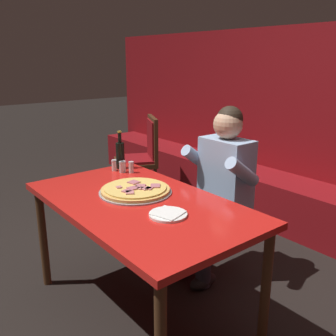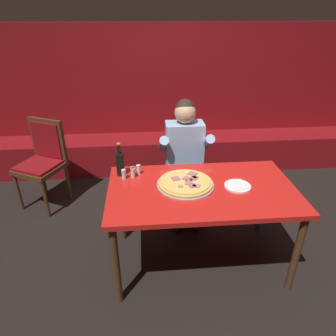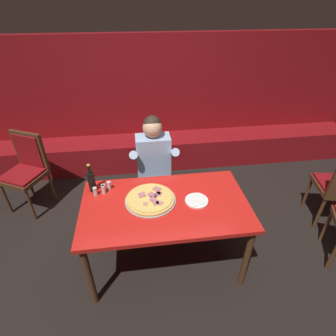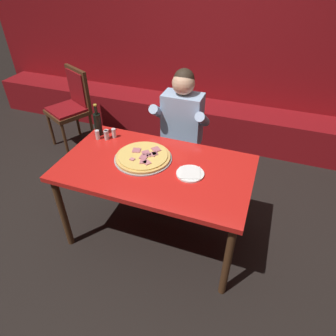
# 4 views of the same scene
# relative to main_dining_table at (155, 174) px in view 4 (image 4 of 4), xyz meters

# --- Properties ---
(ground_plane) EXTENTS (24.00, 24.00, 0.00)m
(ground_plane) POSITION_rel_main_dining_table_xyz_m (0.00, 0.00, -0.70)
(ground_plane) COLOR black
(booth_wall_panel) EXTENTS (6.80, 0.16, 1.90)m
(booth_wall_panel) POSITION_rel_main_dining_table_xyz_m (0.00, 2.18, 0.25)
(booth_wall_panel) COLOR maroon
(booth_wall_panel) RESTS_ON ground_plane
(booth_bench) EXTENTS (6.46, 0.48, 0.46)m
(booth_bench) POSITION_rel_main_dining_table_xyz_m (0.00, 1.86, -0.47)
(booth_bench) COLOR maroon
(booth_bench) RESTS_ON ground_plane
(main_dining_table) EXTENTS (1.49, 0.85, 0.77)m
(main_dining_table) POSITION_rel_main_dining_table_xyz_m (0.00, 0.00, 0.00)
(main_dining_table) COLOR #4C2D19
(main_dining_table) RESTS_ON ground_plane
(pizza) EXTENTS (0.46, 0.46, 0.05)m
(pizza) POSITION_rel_main_dining_table_xyz_m (-0.12, 0.06, 0.10)
(pizza) COLOR #9E9EA3
(pizza) RESTS_ON main_dining_table
(plate_white_paper) EXTENTS (0.21, 0.21, 0.02)m
(plate_white_paper) POSITION_rel_main_dining_table_xyz_m (0.29, -0.01, 0.09)
(plate_white_paper) COLOR white
(plate_white_paper) RESTS_ON main_dining_table
(beer_bottle) EXTENTS (0.07, 0.07, 0.29)m
(beer_bottle) POSITION_rel_main_dining_table_xyz_m (-0.65, 0.28, 0.19)
(beer_bottle) COLOR black
(beer_bottle) RESTS_ON main_dining_table
(shaker_red_pepper_flakes) EXTENTS (0.04, 0.04, 0.09)m
(shaker_red_pepper_flakes) POSITION_rel_main_dining_table_xyz_m (-0.55, 0.24, 0.12)
(shaker_red_pepper_flakes) COLOR silver
(shaker_red_pepper_flakes) RESTS_ON main_dining_table
(shaker_parmesan) EXTENTS (0.04, 0.04, 0.09)m
(shaker_parmesan) POSITION_rel_main_dining_table_xyz_m (-0.50, 0.27, 0.12)
(shaker_parmesan) COLOR silver
(shaker_parmesan) RESTS_ON main_dining_table
(shaker_black_pepper) EXTENTS (0.04, 0.04, 0.09)m
(shaker_black_pepper) POSITION_rel_main_dining_table_xyz_m (-0.62, 0.20, 0.12)
(shaker_black_pepper) COLOR silver
(shaker_black_pepper) RESTS_ON main_dining_table
(shaker_oregano) EXTENTS (0.04, 0.04, 0.09)m
(shaker_oregano) POSITION_rel_main_dining_table_xyz_m (-0.55, 0.22, 0.12)
(shaker_oregano) COLOR silver
(shaker_oregano) RESTS_ON main_dining_table
(diner_seated_blue_shirt) EXTENTS (0.53, 0.53, 1.27)m
(diner_seated_blue_shirt) POSITION_rel_main_dining_table_xyz_m (-0.04, 0.71, 0.01)
(diner_seated_blue_shirt) COLOR black
(diner_seated_blue_shirt) RESTS_ON ground_plane
(dining_chair_far_left) EXTENTS (0.59, 0.59, 0.98)m
(dining_chair_far_left) POSITION_rel_main_dining_table_xyz_m (-1.57, 1.12, -0.12)
(dining_chair_far_left) COLOR #4C2D19
(dining_chair_far_left) RESTS_ON ground_plane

